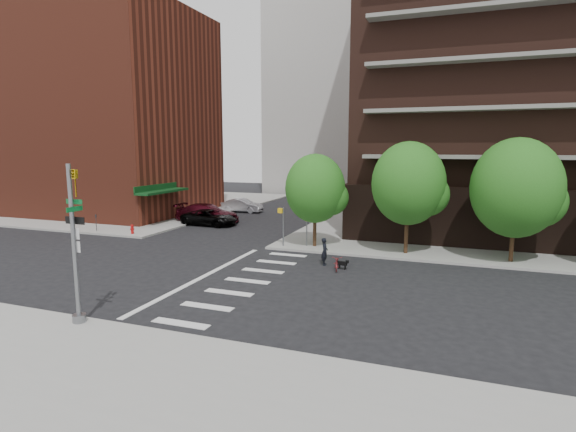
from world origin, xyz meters
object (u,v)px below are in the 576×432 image
(scooter, at_px, (337,263))
(parked_car_silver, at_px, (242,205))
(parked_car_black, at_px, (209,218))
(dog_walker, at_px, (325,252))
(traffic_signal, at_px, (76,257))
(parked_car_maroon, at_px, (207,213))
(fire_hydrant, at_px, (132,229))

(scooter, bearing_deg, parked_car_silver, 115.78)
(parked_car_black, xyz_separation_m, dog_walker, (13.12, -9.57, 0.11))
(traffic_signal, height_order, dog_walker, traffic_signal)
(scooter, height_order, dog_walker, dog_walker)
(dog_walker, bearing_deg, parked_car_maroon, 40.74)
(parked_car_silver, bearing_deg, fire_hydrant, 169.60)
(traffic_signal, height_order, parked_car_maroon, traffic_signal)
(fire_hydrant, xyz_separation_m, parked_car_silver, (2.30, 14.60, 0.17))
(parked_car_maroon, xyz_separation_m, scooter, (14.96, -11.57, -0.44))
(traffic_signal, xyz_separation_m, parked_car_black, (-6.81, 21.48, -2.01))
(traffic_signal, bearing_deg, fire_hydrant, 123.26)
(fire_hydrant, bearing_deg, dog_walker, -11.72)
(traffic_signal, xyz_separation_m, scooter, (7.23, 11.16, -2.29))
(parked_car_silver, xyz_separation_m, dog_walker, (14.04, -17.99, 0.08))
(parked_car_black, bearing_deg, scooter, -124.12)
(parked_car_black, bearing_deg, dog_walker, -123.94)
(parked_car_black, relative_size, parked_car_silver, 1.14)
(parked_car_maroon, bearing_deg, dog_walker, -130.49)
(dog_walker, bearing_deg, scooter, -140.45)
(parked_car_black, height_order, parked_car_silver, parked_car_silver)
(fire_hydrant, relative_size, scooter, 0.47)
(fire_hydrant, height_order, parked_car_silver, parked_car_silver)
(parked_car_black, xyz_separation_m, parked_car_silver, (-0.92, 8.41, 0.03))
(parked_car_silver, relative_size, dog_walker, 2.74)
(parked_car_black, relative_size, dog_walker, 3.12)
(parked_car_black, height_order, parked_car_maroon, parked_car_maroon)
(parked_car_silver, distance_m, dog_walker, 22.82)
(parked_car_maroon, bearing_deg, fire_hydrant, 159.97)
(traffic_signal, relative_size, parked_car_black, 1.20)
(traffic_signal, distance_m, parked_car_silver, 30.94)
(parked_car_black, bearing_deg, fire_hydrant, 154.66)
(parked_car_silver, relative_size, scooter, 2.80)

